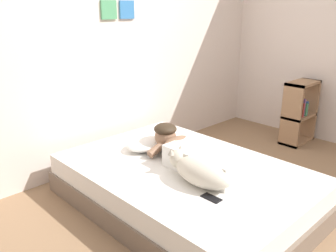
{
  "coord_description": "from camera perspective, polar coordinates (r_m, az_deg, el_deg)",
  "views": [
    {
      "loc": [
        -2.16,
        -1.47,
        1.59
      ],
      "look_at": [
        -0.14,
        0.63,
        0.6
      ],
      "focal_mm": 37.97,
      "sensor_mm": 36.0,
      "label": 1
    }
  ],
  "objects": [
    {
      "name": "cell_phone",
      "position": [
        2.47,
        6.98,
        -11.4
      ],
      "size": [
        0.07,
        0.14,
        0.01
      ],
      "primitive_type": "cube",
      "color": "black",
      "rests_on": "bed"
    },
    {
      "name": "dog",
      "position": [
        2.61,
        5.14,
        -7.11
      ],
      "size": [
        0.26,
        0.57,
        0.21
      ],
      "color": "beige",
      "rests_on": "bed"
    },
    {
      "name": "side_wall_right",
      "position": [
        4.65,
        25.0,
        12.91
      ],
      "size": [
        0.1,
        5.97,
        2.5
      ],
      "primitive_type": "cube",
      "color": "beige",
      "rests_on": "ground"
    },
    {
      "name": "pillow",
      "position": [
        3.26,
        -2.6,
        -2.56
      ],
      "size": [
        0.52,
        0.32,
        0.11
      ],
      "primitive_type": "ellipsoid",
      "color": "white",
      "rests_on": "bed"
    },
    {
      "name": "person_lying",
      "position": [
        2.9,
        4.51,
        -4.31
      ],
      "size": [
        0.43,
        0.92,
        0.27
      ],
      "color": "white",
      "rests_on": "bed"
    },
    {
      "name": "ground_plane",
      "position": [
        3.06,
        10.35,
        -12.86
      ],
      "size": [
        12.39,
        12.39,
        0.0
      ],
      "primitive_type": "plane",
      "color": "#8C6B4C"
    },
    {
      "name": "back_wall",
      "position": [
        3.72,
        -8.39,
        13.37
      ],
      "size": [
        4.2,
        0.12,
        2.5
      ],
      "color": "silver",
      "rests_on": "ground"
    },
    {
      "name": "bed",
      "position": [
        2.98,
        2.74,
        -9.62
      ],
      "size": [
        1.4,
        2.04,
        0.35
      ],
      "color": "#726051",
      "rests_on": "ground"
    },
    {
      "name": "bookshelf",
      "position": [
        4.51,
        20.27,
        2.11
      ],
      "size": [
        0.45,
        0.24,
        0.75
      ],
      "color": "#997251",
      "rests_on": "ground"
    },
    {
      "name": "coffee_cup",
      "position": [
        3.28,
        -2.55,
        -2.74
      ],
      "size": [
        0.12,
        0.09,
        0.07
      ],
      "color": "white",
      "rests_on": "bed"
    }
  ]
}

